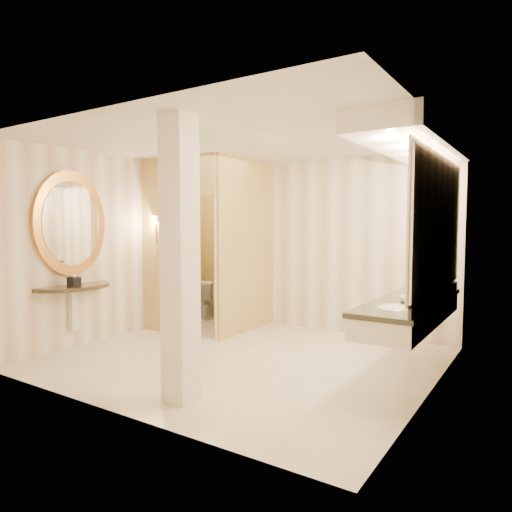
{
  "coord_description": "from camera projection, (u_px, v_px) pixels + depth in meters",
  "views": [
    {
      "loc": [
        3.21,
        -4.65,
        1.69
      ],
      "look_at": [
        0.07,
        0.2,
        1.28
      ],
      "focal_mm": 32.0,
      "sensor_mm": 36.0,
      "label": 1
    }
  ],
  "objects": [
    {
      "name": "wall_sconce",
      "position": [
        156.0,
        221.0,
        7.04
      ],
      "size": [
        0.14,
        0.14,
        0.42
      ],
      "color": "#C68B3F",
      "rests_on": "toilet_closet"
    },
    {
      "name": "toilet_closet",
      "position": [
        218.0,
        244.0,
        7.08
      ],
      "size": [
        1.5,
        1.55,
        2.7
      ],
      "color": "tan",
      "rests_on": "floor"
    },
    {
      "name": "soap_bottle_a",
      "position": [
        414.0,
        289.0,
        5.32
      ],
      "size": [
        0.07,
        0.07,
        0.12
      ],
      "primitive_type": "imported",
      "rotation": [
        0.0,
        0.0,
        -0.41
      ],
      "color": "beige",
      "rests_on": "vanity"
    },
    {
      "name": "wall_left",
      "position": [
        120.0,
        247.0,
        6.88
      ],
      "size": [
        0.02,
        4.0,
        2.7
      ],
      "primitive_type": "cube",
      "color": "white",
      "rests_on": "floor"
    },
    {
      "name": "ceiling",
      "position": [
        242.0,
        141.0,
        5.57
      ],
      "size": [
        4.5,
        4.5,
        0.0
      ],
      "primitive_type": "plane",
      "rotation": [
        3.14,
        0.0,
        0.0
      ],
      "color": "silver",
      "rests_on": "wall_back"
    },
    {
      "name": "console_shelf",
      "position": [
        71.0,
        249.0,
        6.13
      ],
      "size": [
        1.08,
        1.08,
        1.99
      ],
      "color": "black",
      "rests_on": "floor"
    },
    {
      "name": "tissue_box",
      "position": [
        74.0,
        282.0,
        5.95
      ],
      "size": [
        0.14,
        0.14,
        0.13
      ],
      "primitive_type": "cube",
      "rotation": [
        0.0,
        0.0,
        0.08
      ],
      "color": "black",
      "rests_on": "console_shelf"
    },
    {
      "name": "wall_right",
      "position": [
        432.0,
        259.0,
        4.44
      ],
      "size": [
        0.02,
        4.0,
        2.7
      ],
      "primitive_type": "cube",
      "color": "white",
      "rests_on": "floor"
    },
    {
      "name": "soap_bottle_b",
      "position": [
        404.0,
        296.0,
        4.76
      ],
      "size": [
        0.09,
        0.09,
        0.12
      ],
      "primitive_type": "imported",
      "rotation": [
        0.0,
        0.0,
        -0.01
      ],
      "color": "silver",
      "rests_on": "vanity"
    },
    {
      "name": "toilet",
      "position": [
        209.0,
        298.0,
        8.26
      ],
      "size": [
        0.51,
        0.74,
        0.69
      ],
      "primitive_type": "imported",
      "rotation": [
        0.0,
        0.0,
        3.33
      ],
      "color": "white",
      "rests_on": "floor"
    },
    {
      "name": "wall_front",
      "position": [
        113.0,
        263.0,
        3.99
      ],
      "size": [
        4.5,
        0.02,
        2.7
      ],
      "primitive_type": "cube",
      "color": "white",
      "rests_on": "floor"
    },
    {
      "name": "vanity",
      "position": [
        415.0,
        230.0,
        4.91
      ],
      "size": [
        0.75,
        2.46,
        2.09
      ],
      "color": "white",
      "rests_on": "floor"
    },
    {
      "name": "soap_bottle_c",
      "position": [
        408.0,
        286.0,
        5.18
      ],
      "size": [
        0.11,
        0.11,
        0.22
      ],
      "primitive_type": "imported",
      "rotation": [
        0.0,
        0.0,
        0.34
      ],
      "color": "#C6B28C",
      "rests_on": "vanity"
    },
    {
      "name": "pillar",
      "position": [
        180.0,
        260.0,
        4.29
      ],
      "size": [
        0.27,
        0.27,
        2.7
      ],
      "primitive_type": "cube",
      "color": "white",
      "rests_on": "floor"
    },
    {
      "name": "wall_back",
      "position": [
        313.0,
        245.0,
        7.34
      ],
      "size": [
        4.5,
        0.02,
        2.7
      ],
      "primitive_type": "cube",
      "color": "white",
      "rests_on": "floor"
    },
    {
      "name": "floor",
      "position": [
        243.0,
        358.0,
        5.76
      ],
      "size": [
        4.5,
        4.5,
        0.0
      ],
      "primitive_type": "plane",
      "color": "white",
      "rests_on": "ground"
    }
  ]
}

